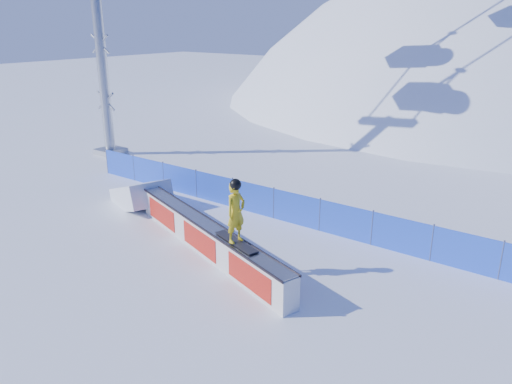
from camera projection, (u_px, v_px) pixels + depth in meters
The scene contains 6 objects.
ground at pixel (216, 270), 15.14m from camera, with size 160.00×160.00×0.00m, color silver.
snow_hill at pixel (481, 271), 52.85m from camera, with size 64.00×64.00×64.00m.
safety_fence at pixel (296, 209), 18.35m from camera, with size 22.05×0.05×1.30m.
rail_box at pixel (207, 238), 16.09m from camera, with size 8.52×3.40×1.05m.
snow_ramp at pixel (142, 204), 20.53m from camera, with size 2.60×1.73×0.97m, color silver, non-canonical shape.
snowboarder at pixel (236, 212), 14.22m from camera, with size 1.87×0.91×1.94m.
Camera 1 is at (9.05, -10.13, 7.18)m, focal length 35.00 mm.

